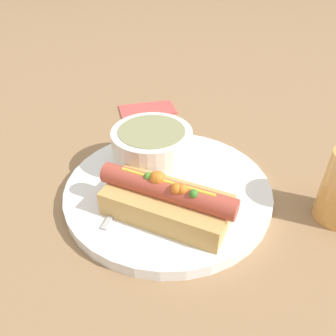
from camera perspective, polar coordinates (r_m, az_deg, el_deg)
ground_plane at (r=0.49m, az=0.00°, el=-4.51°), size 4.00×4.00×0.00m
dinner_plate at (r=0.48m, az=0.00°, el=-3.75°), size 0.30×0.30×0.02m
hot_dog at (r=0.41m, az=-0.25°, el=-5.65°), size 0.17×0.15×0.06m
soup_bowl at (r=0.50m, az=-2.77°, el=3.84°), size 0.12×0.12×0.06m
spoon at (r=0.49m, az=-5.32°, el=-0.92°), size 0.08×0.15×0.01m
napkin at (r=0.72m, az=-3.59°, el=10.24°), size 0.12×0.08×0.01m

